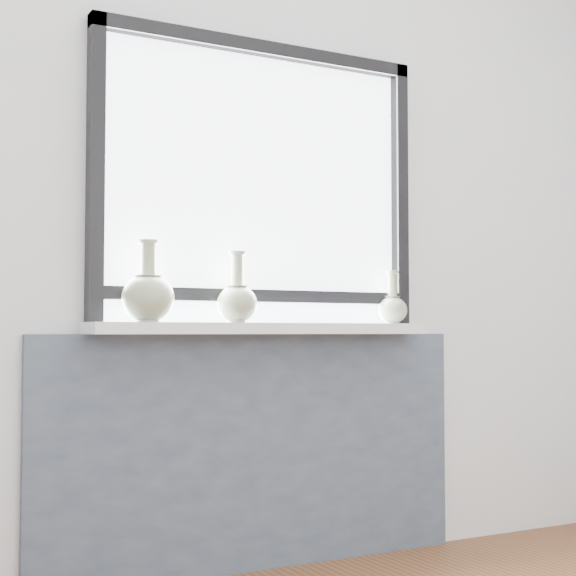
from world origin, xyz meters
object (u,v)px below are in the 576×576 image
vase_b (237,301)px  vase_a (148,295)px  vase_c (392,307)px  windowsill (267,328)px

vase_b → vase_a: bearing=-178.6°
vase_a → vase_c: size_ratio=1.33×
vase_b → windowsill: bearing=7.0°
vase_a → vase_b: bearing=1.4°
vase_a → vase_b: size_ratio=1.09×
vase_a → vase_b: (0.33, 0.01, -0.01)m
vase_a → vase_c: bearing=1.8°
vase_b → vase_c: (0.69, 0.02, -0.01)m
vase_c → windowsill: bearing=-179.1°
vase_a → vase_c: (1.02, 0.03, -0.03)m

